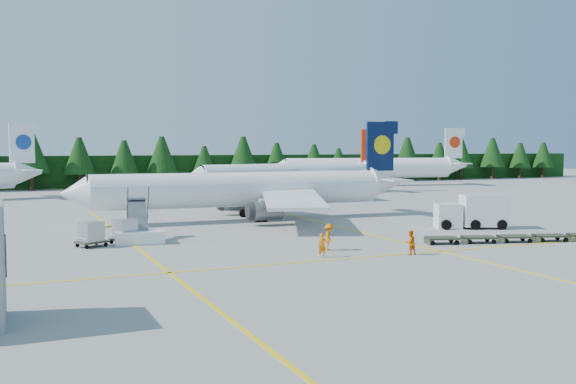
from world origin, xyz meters
name	(u,v)px	position (x,y,z in m)	size (l,w,h in m)	color
ground	(330,245)	(0.00, 0.00, 0.00)	(320.00, 320.00, 0.00)	gray
taxi_stripe_a	(107,225)	(-14.00, 20.00, 0.01)	(0.25, 120.00, 0.01)	yellow
taxi_stripe_b	(294,216)	(6.00, 20.00, 0.01)	(0.25, 120.00, 0.01)	yellow
taxi_stripe_cross	(370,257)	(0.00, -6.00, 0.01)	(80.00, 0.25, 0.01)	yellow
treeline_hedge	(135,171)	(0.00, 82.00, 3.00)	(220.00, 4.00, 6.00)	black
airliner_navy	(236,190)	(-1.18, 18.85, 3.14)	(35.92, 29.55, 10.44)	white
airliner_red	(286,175)	(17.04, 47.51, 3.18)	(35.98, 29.30, 10.59)	white
airliner_far_right	(363,168)	(41.17, 65.28, 3.59)	(38.95, 10.99, 11.44)	white
airstairs	(139,234)	(-13.37, 6.87, 0.74)	(3.99, 5.41, 3.40)	white
service_truck	(471,212)	(16.84, 3.82, 1.55)	(6.88, 4.65, 3.13)	silver
dolly_train	(515,236)	(14.27, -4.61, 0.46)	(14.68, 5.35, 0.14)	#343828
uld_pair	(108,231)	(-15.75, 6.77, 1.09)	(5.20, 3.02, 1.61)	#343828
crew_a	(322,245)	(-3.06, -4.79, 0.82)	(0.60, 0.39, 1.65)	orange
crew_b	(410,243)	(3.10, -6.36, 0.87)	(0.84, 0.66, 1.74)	#E96504
crew_c	(329,237)	(-1.26, -2.32, 0.98)	(0.81, 0.55, 1.96)	#FF6B05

